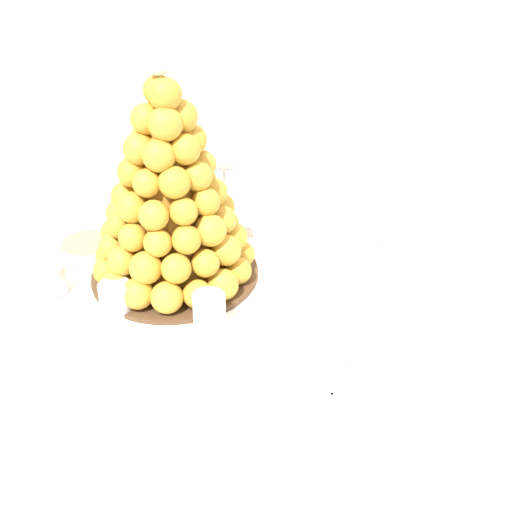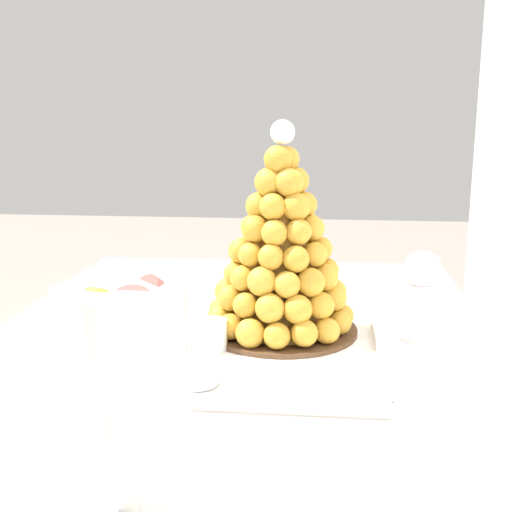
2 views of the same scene
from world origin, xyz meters
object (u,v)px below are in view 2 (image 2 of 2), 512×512
Objects in this scene: dessert_cup_mid_right at (198,368)px; macaron_goblet at (123,370)px; dessert_cup_left at (237,292)px; serving_tray at (266,338)px; creme_brulee_ramekin at (292,298)px; croquembouche at (281,251)px; wine_glass at (422,274)px; dessert_cup_mid_left at (219,310)px; dessert_cup_centre at (213,336)px.

dessert_cup_mid_right is 0.32m from macaron_goblet.
dessert_cup_left is at bearing 178.71° from macaron_goblet.
serving_tray is 5.55× the size of creme_brulee_ramekin.
croquembouche is 0.24m from dessert_cup_left.
croquembouche is 2.32× the size of wine_glass.
wine_glass is at bearing 96.64° from serving_tray.
dessert_cup_mid_left is 0.59m from macaron_goblet.
dessert_cup_left is 0.27m from dessert_cup_centre.
serving_tray is at bearing 169.54° from macaron_goblet.
dessert_cup_left is 1.20× the size of dessert_cup_centre.
serving_tray is at bearing 158.55° from dessert_cup_mid_right.
dessert_cup_mid_left is at bearing -46.97° from creme_brulee_ramekin.
dessert_cup_mid_left is 0.37m from wine_glass.
dessert_cup_centre is 0.21× the size of macaron_goblet.
dessert_cup_mid_right is at bearing -23.90° from croquembouche.
dessert_cup_mid_left is (-0.04, -0.12, -0.12)m from croquembouche.
wine_glass reaches higher than dessert_cup_mid_left.
creme_brulee_ramekin is 0.63× the size of wine_glass.
dessert_cup_mid_right is at bearing -16.23° from creme_brulee_ramekin.
croquembouche is 0.29m from dessert_cup_mid_right.
dessert_cup_centre is 0.86× the size of dessert_cup_mid_right.
dessert_cup_mid_right is at bearing -0.52° from dessert_cup_left.
wine_glass reaches higher than dessert_cup_left.
macaron_goblet reaches higher than creme_brulee_ramekin.
dessert_cup_centre is (0.07, -0.08, 0.03)m from serving_tray.
serving_tray is 0.20m from creme_brulee_ramekin.
serving_tray is at bearing 51.85° from dessert_cup_mid_left.
serving_tray is at bearing 130.69° from dessert_cup_centre.
serving_tray is 2.26× the size of macaron_goblet.
dessert_cup_mid_left is 0.28m from dessert_cup_mid_right.
dessert_cup_left is at bearing -159.22° from serving_tray.
macaron_goblet is at bearing -33.93° from wine_glass.
macaron_goblet is at bearing -2.34° from dessert_cup_mid_right.
dessert_cup_left reaches higher than serving_tray.
serving_tray is 0.11m from dessert_cup_centre.
dessert_cup_mid_right is (0.14, 0.00, -0.00)m from dessert_cup_centre.
macaron_goblet is 0.64m from wine_glass.
creme_brulee_ramekin is at bearing 175.77° from croquembouche.
dessert_cup_left reaches higher than creme_brulee_ramekin.
dessert_cup_centre reaches higher than creme_brulee_ramekin.
serving_tray is 0.12m from dessert_cup_mid_left.
creme_brulee_ramekin is 0.72m from macaron_goblet.
serving_tray is at bearing 20.78° from dessert_cup_left.
dessert_cup_left is 0.25× the size of macaron_goblet.
dessert_cup_centre reaches higher than dessert_cup_mid_right.
croquembouche reaches higher than dessert_cup_centre.
croquembouche is at bearing 69.82° from dessert_cup_mid_left.
dessert_cup_mid_right is at bearing 177.66° from macaron_goblet.
dessert_cup_mid_left and dessert_cup_mid_right have the same top height.
wine_glass reaches higher than dessert_cup_centre.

